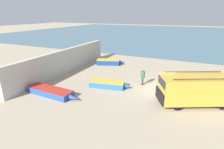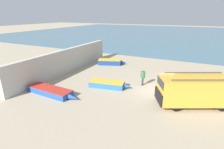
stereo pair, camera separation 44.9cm
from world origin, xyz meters
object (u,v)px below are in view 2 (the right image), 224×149
(fishing_rowboat_2, at_px, (108,84))
(fisherman_1, at_px, (143,76))
(fishing_rowboat_0, at_px, (111,62))
(parked_van, at_px, (195,90))
(fishing_rowboat_1, at_px, (51,91))

(fishing_rowboat_2, xyz_separation_m, fisherman_1, (2.78, 1.89, 0.67))
(fisherman_1, bearing_deg, fishing_rowboat_0, -45.44)
(parked_van, xyz_separation_m, fishing_rowboat_2, (-7.41, 0.19, -0.95))
(fisherman_1, bearing_deg, fishing_rowboat_2, 29.93)
(fishing_rowboat_0, relative_size, fishing_rowboat_1, 0.73)
(parked_van, bearing_deg, fishing_rowboat_2, -27.57)
(fishing_rowboat_1, bearing_deg, parked_van, 19.40)
(fishing_rowboat_1, xyz_separation_m, fishing_rowboat_2, (3.76, 3.54, 0.02))
(fishing_rowboat_0, bearing_deg, fishing_rowboat_1, -111.66)
(fishing_rowboat_0, xyz_separation_m, fishing_rowboat_2, (3.33, -7.22, -0.05))
(fishing_rowboat_1, bearing_deg, fishing_rowboat_2, 45.96)
(fishing_rowboat_0, xyz_separation_m, fisherman_1, (6.11, -5.33, 0.62))
(fishing_rowboat_0, xyz_separation_m, fishing_rowboat_1, (-0.44, -10.77, -0.07))
(fishing_rowboat_0, bearing_deg, fisherman_1, -60.46)
(fishing_rowboat_1, distance_m, fisherman_1, 8.53)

